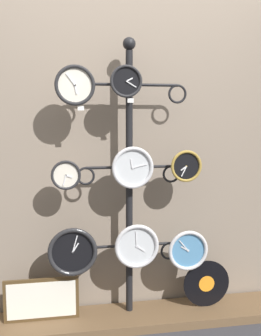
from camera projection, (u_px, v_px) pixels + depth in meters
The scene contains 15 objects.
shop_wall at pixel (125, 122), 2.81m from camera, with size 4.40×0.04×2.80m.
low_shelf at pixel (131, 318), 2.76m from camera, with size 2.20×0.36×0.06m.
display_stand at pixel (129, 218), 2.73m from camera, with size 0.80×0.41×1.96m.
clock_top_left at pixel (75, 85), 2.46m from camera, with size 0.26×0.04×0.26m.
clock_top_center at pixel (126, 81), 2.51m from camera, with size 0.21×0.04×0.21m.
clock_middle_left at pixel (66, 175), 2.55m from camera, with size 0.19×0.04×0.19m.
clock_middle_center at pixel (133, 168), 2.61m from camera, with size 0.28×0.04×0.28m.
clock_middle_right at pixel (186, 166), 2.67m from camera, with size 0.22×0.04×0.22m.
clock_bottom_left at pixel (73, 252), 2.60m from camera, with size 0.33×0.04×0.33m.
clock_bottom_center at pixel (137, 246), 2.66m from camera, with size 0.31×0.04×0.31m.
clock_bottom_right at pixel (188, 250), 2.74m from camera, with size 0.29×0.04×0.29m.
vinyl_record at pixel (206, 284), 2.85m from camera, with size 0.35×0.01×0.35m.
picture_frame at pixel (42, 300), 2.66m from camera, with size 0.50×0.02×0.29m.
price_tag_upper at pixel (81, 108), 2.48m from camera, with size 0.04×0.00×0.03m.
price_tag_mid at pixel (131, 100), 2.53m from camera, with size 0.04×0.00×0.03m.
Camera 1 is at (-0.46, -2.22, 1.42)m, focal length 42.00 mm.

